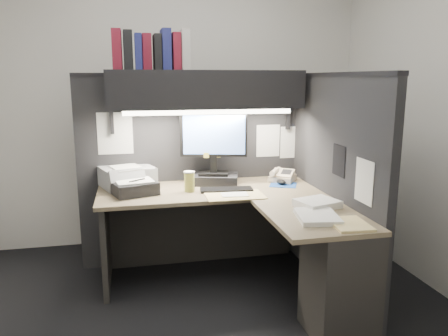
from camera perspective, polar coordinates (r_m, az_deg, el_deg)
The scene contains 23 objects.
floor at distance 3.19m, azimuth -1.99°, elevation -18.17°, with size 3.50×3.50×0.00m, color black.
wall_back at distance 4.26m, azimuth -5.80°, elevation 8.39°, with size 3.50×0.04×2.70m, color silver.
wall_front at distance 1.34m, azimuth 9.26°, elevation 1.26°, with size 3.50×0.04×2.70m, color silver.
wall_right at distance 3.54m, azimuth 27.16°, elevation 6.52°, with size 0.04×3.00×2.70m, color silver.
partition_back at distance 3.78m, azimuth -4.17°, elevation -0.42°, with size 1.90×0.06×1.60m, color black.
partition_right at distance 3.35m, azimuth 14.06°, elevation -2.31°, with size 0.06×1.50×1.60m, color black.
desk at distance 3.10m, azimuth 5.86°, elevation -10.13°, with size 1.70×1.53×0.73m.
overhead_shelf at distance 3.53m, azimuth -2.37°, elevation 10.21°, with size 1.55×0.34×0.30m, color black.
task_light_tube at distance 3.40m, azimuth -1.93°, elevation 7.29°, with size 0.04×0.04×1.32m, color white.
monitor at distance 3.58m, azimuth -1.36°, elevation 1.59°, with size 0.54×0.33×0.59m.
keyboard at distance 3.39m, azimuth 0.32°, elevation -2.85°, with size 0.40×0.13×0.02m, color black.
mousepad at distance 3.61m, azimuth 7.74°, elevation -2.19°, with size 0.21×0.19×0.00m, color #1A4290.
mouse at distance 3.61m, azimuth 7.48°, elevation -1.82°, with size 0.07×0.11×0.04m, color black.
telephone at distance 3.73m, azimuth 7.62°, elevation -1.11°, with size 0.20×0.21×0.08m, color beige.
coffee_cup at distance 3.37m, azimuth -4.55°, elevation -1.84°, with size 0.08×0.08×0.15m, color #B3A047.
printer at distance 3.61m, azimuth -12.50°, elevation -1.10°, with size 0.39×0.33×0.16m, color #949799.
notebook_stack at distance 3.36m, azimuth -11.60°, elevation -2.57°, with size 0.31×0.26×0.09m, color black.
open_folder at distance 3.25m, azimuth 1.39°, elevation -3.59°, with size 0.43×0.28×0.01m, color #E0C77E.
paper_stack_a at distance 3.03m, azimuth 12.09°, elevation -4.57°, with size 0.26×0.22×0.05m, color white.
paper_stack_b at distance 2.79m, azimuth 12.10°, elevation -6.23°, with size 0.24×0.30×0.03m, color white.
manila_stack at distance 2.72m, azimuth 16.03°, elevation -7.06°, with size 0.21×0.27×0.02m, color #E0C77E.
binder_row at distance 3.48m, azimuth -9.39°, elevation 14.84°, with size 0.58×0.26×0.30m.
pinned_papers at distance 3.45m, azimuth 3.10°, elevation 2.74°, with size 1.76×1.31×0.51m.
Camera 1 is at (-0.49, -2.73, 1.59)m, focal length 35.00 mm.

